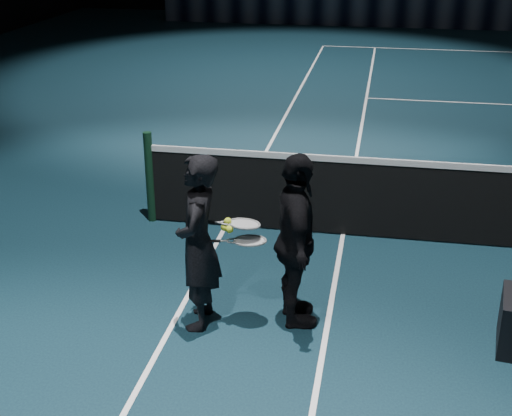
{
  "coord_description": "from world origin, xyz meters",
  "views": [
    {
      "loc": [
        -3.74,
        -7.48,
        3.49
      ],
      "look_at": [
        -4.75,
        -2.03,
        1.13
      ],
      "focal_mm": 50.0,
      "sensor_mm": 36.0,
      "label": 1
    }
  ],
  "objects_px": {
    "racket_lower": "(250,241)",
    "tennis_balls": "(227,226)",
    "player_b": "(296,242)",
    "racket_upper": "(244,224)",
    "player_a": "(198,243)"
  },
  "relations": [
    {
      "from": "player_a",
      "to": "racket_lower",
      "type": "height_order",
      "value": "player_a"
    },
    {
      "from": "player_a",
      "to": "tennis_balls",
      "type": "bearing_deg",
      "value": 98.78
    },
    {
      "from": "player_b",
      "to": "tennis_balls",
      "type": "relative_size",
      "value": 13.35
    },
    {
      "from": "tennis_balls",
      "to": "racket_upper",
      "type": "bearing_deg",
      "value": 25.67
    },
    {
      "from": "racket_upper",
      "to": "player_a",
      "type": "bearing_deg",
      "value": -178.29
    },
    {
      "from": "racket_lower",
      "to": "racket_upper",
      "type": "height_order",
      "value": "racket_upper"
    },
    {
      "from": "racket_upper",
      "to": "tennis_balls",
      "type": "height_order",
      "value": "tennis_balls"
    },
    {
      "from": "player_b",
      "to": "racket_upper",
      "type": "distance_m",
      "value": 0.48
    },
    {
      "from": "player_a",
      "to": "racket_upper",
      "type": "distance_m",
      "value": 0.43
    },
    {
      "from": "player_a",
      "to": "racket_lower",
      "type": "xyz_separation_m",
      "value": [
        0.44,
        0.09,
        0.01
      ]
    },
    {
      "from": "player_b",
      "to": "racket_upper",
      "type": "xyz_separation_m",
      "value": [
        -0.45,
        -0.06,
        0.16
      ]
    },
    {
      "from": "racket_lower",
      "to": "racket_upper",
      "type": "bearing_deg",
      "value": 141.34
    },
    {
      "from": "racket_lower",
      "to": "racket_upper",
      "type": "relative_size",
      "value": 1.0
    },
    {
      "from": "racket_lower",
      "to": "tennis_balls",
      "type": "height_order",
      "value": "tennis_balls"
    },
    {
      "from": "player_b",
      "to": "racket_lower",
      "type": "distance_m",
      "value": 0.4
    }
  ]
}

